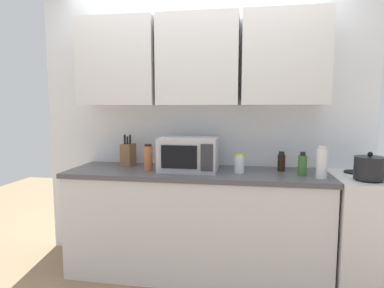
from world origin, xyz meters
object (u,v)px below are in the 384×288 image
microwave (189,154)px  bottle_soy_dark (281,162)px  knife_block (128,154)px  bottle_spice_jar (148,158)px  bottle_white_jar (322,163)px  bottle_clear_tall (239,164)px  kettle (369,168)px  stove_range (382,234)px  bottle_green_oil (302,165)px

microwave → bottle_soy_dark: (0.77, 0.10, -0.06)m
knife_block → bottle_spice_jar: 0.31m
bottle_white_jar → bottle_spice_jar: bottle_white_jar is taller
bottle_spice_jar → bottle_soy_dark: (1.11, 0.14, -0.03)m
bottle_clear_tall → kettle: bearing=-7.9°
microwave → knife_block: 0.60m
knife_block → bottle_spice_jar: bearing=-36.5°
microwave → bottle_white_jar: microwave is taller
stove_range → bottle_clear_tall: size_ratio=6.05×
kettle → bottle_white_jar: 0.33m
microwave → knife_block: bearing=167.0°
stove_range → bottle_spice_jar: (-1.87, -0.02, 0.56)m
bottle_soy_dark → bottle_green_oil: bearing=-47.8°
kettle → bottle_spice_jar: size_ratio=0.94×
bottle_spice_jar → bottle_white_jar: bearing=-4.0°
bottle_clear_tall → bottle_soy_dark: bottle_soy_dark is taller
bottle_clear_tall → bottle_spice_jar: (-0.76, -0.01, 0.04)m
stove_range → microwave: microwave is taller
bottle_green_oil → bottle_clear_tall: bearing=177.0°
kettle → bottle_clear_tall: bearing=172.1°
bottle_white_jar → bottle_green_oil: 0.15m
kettle → knife_block: size_ratio=0.73×
stove_range → bottle_soy_dark: 0.93m
bottle_clear_tall → stove_range: bearing=0.6°
stove_range → bottle_green_oil: bearing=-176.7°
stove_range → bottle_white_jar: bottle_white_jar is taller
bottle_clear_tall → bottle_soy_dark: size_ratio=0.92×
bottle_white_jar → bottle_spice_jar: (-1.38, 0.10, -0.01)m
stove_range → kettle: 0.59m
bottle_spice_jar → bottle_soy_dark: 1.12m
knife_block → bottle_clear_tall: size_ratio=1.89×
microwave → bottle_spice_jar: (-0.34, -0.05, -0.03)m
stove_range → microwave: (-1.53, 0.03, 0.59)m
knife_block → bottle_green_oil: bearing=-7.5°
kettle → stove_range: bearing=39.5°
knife_block → microwave: bearing=-13.0°
kettle → microwave: 1.37m
microwave → bottle_soy_dark: 0.78m
bottle_soy_dark → microwave: bearing=-172.9°
kettle → bottle_soy_dark: bearing=156.1°
bottle_white_jar → bottle_spice_jar: bearing=176.0°
bottle_clear_tall → bottle_white_jar: bearing=-9.9°
stove_range → bottle_green_oil: bottle_green_oil is taller
bottle_clear_tall → bottle_soy_dark: (0.35, 0.13, 0.01)m
kettle → microwave: microwave is taller
bottle_spice_jar → bottle_soy_dark: bottle_spice_jar is taller
bottle_clear_tall → bottle_green_oil: bottle_green_oil is taller
bottle_clear_tall → bottle_green_oil: bearing=-3.0°
stove_range → bottle_spice_jar: 1.95m
microwave → knife_block: (-0.59, 0.14, -0.04)m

